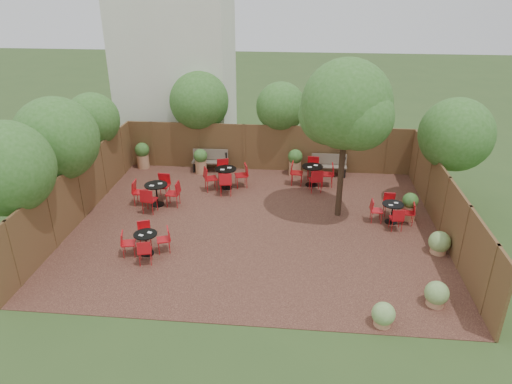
# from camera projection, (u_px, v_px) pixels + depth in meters

# --- Properties ---
(ground) EXTENTS (80.00, 80.00, 0.00)m
(ground) POSITION_uv_depth(u_px,v_px,m) (256.00, 225.00, 15.71)
(ground) COLOR #354F23
(ground) RESTS_ON ground
(courtyard_paving) EXTENTS (12.00, 10.00, 0.02)m
(courtyard_paving) POSITION_uv_depth(u_px,v_px,m) (256.00, 225.00, 15.70)
(courtyard_paving) COLOR #351C15
(courtyard_paving) RESTS_ON ground
(fence_back) EXTENTS (12.00, 0.08, 2.00)m
(fence_back) POSITION_uv_depth(u_px,v_px,m) (268.00, 148.00, 19.81)
(fence_back) COLOR #50381E
(fence_back) RESTS_ON ground
(fence_left) EXTENTS (0.08, 10.00, 2.00)m
(fence_left) POSITION_uv_depth(u_px,v_px,m) (80.00, 191.00, 15.82)
(fence_left) COLOR #50381E
(fence_left) RESTS_ON ground
(fence_right) EXTENTS (0.08, 10.00, 2.00)m
(fence_right) POSITION_uv_depth(u_px,v_px,m) (445.00, 206.00, 14.76)
(fence_right) COLOR #50381E
(fence_right) RESTS_ON ground
(neighbour_building) EXTENTS (5.00, 4.00, 8.00)m
(neighbour_building) POSITION_uv_depth(u_px,v_px,m) (176.00, 62.00, 21.66)
(neighbour_building) COLOR silver
(neighbour_building) RESTS_ON ground
(overhang_foliage) EXTENTS (15.88, 10.84, 2.74)m
(overhang_foliage) POSITION_uv_depth(u_px,v_px,m) (206.00, 125.00, 16.80)
(overhang_foliage) COLOR #326520
(overhang_foliage) RESTS_ON ground
(courtyard_tree) EXTENTS (2.96, 2.90, 5.37)m
(courtyard_tree) POSITION_uv_depth(u_px,v_px,m) (346.00, 109.00, 14.78)
(courtyard_tree) COLOR black
(courtyard_tree) RESTS_ON courtyard_paving
(park_bench_left) EXTENTS (1.52, 0.54, 0.93)m
(park_bench_left) POSITION_uv_depth(u_px,v_px,m) (210.00, 160.00, 19.89)
(park_bench_left) COLOR brown
(park_bench_left) RESTS_ON courtyard_paving
(park_bench_right) EXTENTS (1.45, 0.47, 0.90)m
(park_bench_right) POSITION_uv_depth(u_px,v_px,m) (329.00, 165.00, 19.46)
(park_bench_right) COLOR brown
(park_bench_right) RESTS_ON courtyard_paving
(bistro_tables) EXTENTS (9.81, 7.17, 0.95)m
(bistro_tables) POSITION_uv_depth(u_px,v_px,m) (245.00, 192.00, 16.98)
(bistro_tables) COLOR black
(bistro_tables) RESTS_ON courtyard_paving
(planters) EXTENTS (11.12, 4.36, 1.12)m
(planters) POSITION_uv_depth(u_px,v_px,m) (243.00, 166.00, 19.02)
(planters) COLOR tan
(planters) RESTS_ON courtyard_paving
(low_shrubs) EXTENTS (2.75, 4.05, 0.70)m
(low_shrubs) POSITION_uv_depth(u_px,v_px,m) (425.00, 276.00, 12.47)
(low_shrubs) COLOR tan
(low_shrubs) RESTS_ON courtyard_paving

